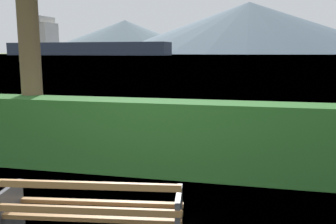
% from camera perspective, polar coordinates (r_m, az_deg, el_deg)
% --- Properties ---
extents(water_surface, '(620.00, 620.00, 0.00)m').
position_cam_1_polar(water_surface, '(309.59, 12.27, 8.77)').
color(water_surface, '#7A99A8').
rests_on(water_surface, ground_plane).
extents(park_bench, '(1.90, 0.81, 0.87)m').
position_cam_1_polar(park_bench, '(3.87, -11.93, -15.50)').
color(park_bench, '#A0703F').
rests_on(park_bench, ground_plane).
extents(hedge_row, '(11.02, 0.67, 1.25)m').
position_cam_1_polar(hedge_row, '(6.17, -2.01, -3.96)').
color(hedge_row, '#2D6B28').
rests_on(hedge_row, ground_plane).
extents(cargo_ship_large, '(120.68, 26.16, 27.57)m').
position_cam_1_polar(cargo_ship_large, '(271.79, -14.41, 10.27)').
color(cargo_ship_large, '#2D384C').
rests_on(cargo_ship_large, water_surface).
extents(distant_hills, '(831.18, 437.67, 75.35)m').
position_cam_1_polar(distant_hills, '(563.31, 19.38, 11.85)').
color(distant_hills, slate).
rests_on(distant_hills, ground_plane).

